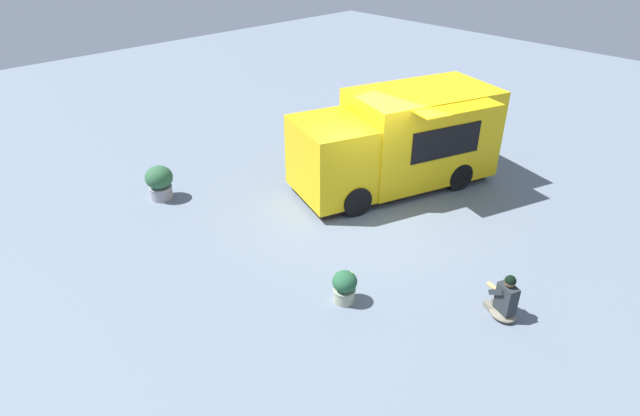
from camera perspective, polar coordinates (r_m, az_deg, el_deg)
name	(u,v)px	position (r m, az deg, el deg)	size (l,w,h in m)	color
ground_plane	(372,211)	(12.82, 5.72, -0.33)	(40.00, 40.00, 0.00)	slate
food_truck	(398,143)	(13.67, 8.49, 7.05)	(5.58, 3.89, 2.47)	yellow
person_customer	(505,300)	(10.04, 19.41, -9.45)	(0.59, 0.79, 0.90)	slate
planter_flowering_near	(160,182)	(13.70, -17.03, 2.76)	(0.68, 0.68, 0.88)	gray
planter_flowering_far	(345,286)	(9.80, 2.69, -8.48)	(0.47, 0.47, 0.66)	#989F82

